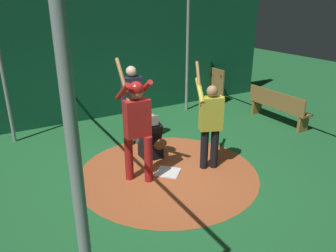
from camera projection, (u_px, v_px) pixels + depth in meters
ground_plane at (168, 173)px, 6.26m from camera, size 26.83×26.83×0.00m
dirt_circle at (168, 173)px, 6.25m from camera, size 3.38×3.38×0.01m
home_plate at (168, 172)px, 6.25m from camera, size 0.59×0.59×0.01m
batter at (137, 122)px, 5.62m from camera, size 0.68×0.49×2.16m
catcher at (152, 141)px, 6.72m from camera, size 0.58×0.40×0.96m
umpire at (132, 102)px, 7.14m from camera, size 0.22×0.49×1.78m
visitor at (210, 122)px, 6.13m from camera, size 0.64×0.51×2.01m
back_wall at (98, 53)px, 8.64m from camera, size 0.23×10.83×3.49m
cage_frame at (168, 46)px, 5.41m from camera, size 6.16×4.78×3.37m
bat_rack at (213, 85)px, 10.59m from camera, size 1.06×0.21×1.05m
bench at (278, 106)px, 8.66m from camera, size 1.84×0.36×0.85m
baseball_0 at (145, 151)px, 7.05m from camera, size 0.07×0.07×0.07m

